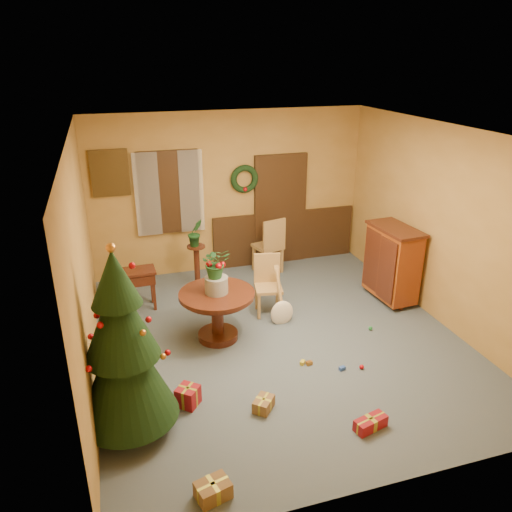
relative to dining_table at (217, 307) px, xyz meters
name	(u,v)px	position (x,y,z in m)	size (l,w,h in m)	color
room_envelope	(242,210)	(1.04, 2.42, 0.61)	(5.50, 5.50, 5.50)	#3D4859
dining_table	(217,307)	(0.00, 0.00, 0.00)	(1.06, 1.06, 0.73)	black
urn	(216,285)	(0.00, 0.00, 0.34)	(0.32, 0.32, 0.23)	slate
centerpiece_plant	(216,263)	(0.00, 0.00, 0.67)	(0.39, 0.33, 0.43)	#1E4C23
chair_near	(268,282)	(0.93, 0.57, -0.01)	(0.47, 0.47, 0.94)	olive
chair_far	(270,244)	(1.44, 1.96, 0.06)	(0.56, 0.56, 1.06)	olive
guitar	(282,298)	(1.02, 0.14, -0.09)	(0.35, 0.17, 0.83)	#F4E6CB
plant_stand	(197,262)	(0.03, 1.70, -0.02)	(0.31, 0.31, 0.79)	black
stand_plant	(195,233)	(0.03, 1.70, 0.51)	(0.26, 0.21, 0.47)	#19471E
christmas_tree	(123,348)	(-1.32, -1.54, 0.52)	(1.05, 1.05, 2.17)	#382111
writing_desk	(131,280)	(-1.09, 1.25, -0.01)	(0.76, 0.39, 0.67)	black
sideboard	(392,262)	(2.98, 0.37, 0.16)	(0.58, 1.01, 1.26)	#57170A
gift_a	(213,490)	(-0.66, -2.68, -0.43)	(0.35, 0.30, 0.17)	brown
gift_b	(188,396)	(-0.66, -1.32, -0.39)	(0.33, 0.33, 0.24)	maroon
gift_c	(264,404)	(0.15, -1.65, -0.44)	(0.31, 0.32, 0.14)	brown
gift_d	(371,423)	(1.17, -2.30, -0.44)	(0.40, 0.25, 0.14)	maroon
toy_a	(342,368)	(1.36, -1.23, -0.49)	(0.08, 0.05, 0.05)	#2649A7
toy_b	(370,328)	(2.20, -0.44, -0.48)	(0.06, 0.06, 0.06)	#238038
toy_c	(302,363)	(0.92, -0.96, -0.49)	(0.08, 0.05, 0.05)	gold
toy_d	(362,367)	(1.61, -1.28, -0.48)	(0.06, 0.06, 0.06)	#B50C13
toy_e	(309,363)	(1.00, -1.00, -0.49)	(0.08, 0.05, 0.05)	orange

